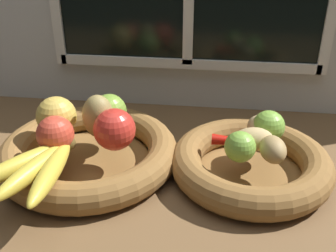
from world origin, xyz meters
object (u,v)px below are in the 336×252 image
lime_far (269,126)px  apple_golden_left (57,115)px  banana_bunch_front (37,167)px  lime_near (240,147)px  potato_back (262,128)px  potato_large (253,139)px  chili_pepper (243,142)px  potato_small (273,149)px  fruit_bowl_left (89,153)px  apple_red_right (115,129)px  pear_brown (99,116)px  fruit_bowl_right (250,164)px  apple_red_front (55,134)px  apple_green_back (109,111)px

lime_far → apple_golden_left: bearing=-177.2°
banana_bunch_front → lime_near: 34.93cm
lime_near → potato_back: bearing=61.0°
potato_large → chili_pepper: potato_large is taller
potato_small → banana_bunch_front: bearing=-166.5°
apple_golden_left → banana_bunch_front: 14.86cm
banana_bunch_front → chili_pepper: size_ratio=1.72×
fruit_bowl_left → potato_large: 32.13cm
apple_red_right → potato_small: 28.72cm
apple_red_right → banana_bunch_front: apple_red_right is taller
lime_near → pear_brown: bearing=168.4°
apple_red_right → apple_golden_left: bearing=161.1°
fruit_bowl_left → banana_bunch_front: 14.32cm
fruit_bowl_right → potato_back: bearing=65.6°
banana_bunch_front → potato_large: 38.52cm
fruit_bowl_right → potato_large: bearing=-90.0°
fruit_bowl_right → banana_bunch_front: (-36.37, -12.69, 4.71)cm
apple_red_front → potato_large: size_ratio=0.92×
apple_green_back → potato_back: 30.60cm
fruit_bowl_left → lime_far: 35.47cm
apple_red_right → chili_pepper: (23.69, 3.35, -2.85)cm
fruit_bowl_left → potato_small: (34.89, -3.21, 5.40)cm
potato_back → chili_pepper: 5.28cm
potato_small → chili_pepper: potato_small is taller
lime_near → chili_pepper: bearing=80.3°
banana_bunch_front → potato_large: bearing=19.2°
fruit_bowl_right → lime_far: size_ratio=4.94×
fruit_bowl_right → apple_red_front: apple_red_front is taller
fruit_bowl_right → apple_green_back: 29.87cm
lime_near → fruit_bowl_left: bearing=172.4°
fruit_bowl_left → potato_back: potato_back is taller
fruit_bowl_right → pear_brown: (-29.59, 1.67, 7.51)cm
apple_red_front → banana_bunch_front: size_ratio=0.34×
apple_red_front → potato_small: apple_red_front is taller
fruit_bowl_left → lime_far: size_ratio=5.72×
pear_brown → lime_near: (27.00, -5.55, -1.61)cm
pear_brown → potato_back: size_ratio=1.32×
potato_small → potato_back: potato_back is taller
apple_red_right → banana_bunch_front: size_ratio=0.39×
apple_red_front → apple_red_right: (10.54, 2.24, 0.48)cm
apple_red_front → apple_golden_left: (-2.03, 6.54, 0.47)cm
apple_green_back → potato_large: bearing=-11.4°
apple_red_front → chili_pepper: apple_red_front is taller
fruit_bowl_left → potato_small: potato_small is taller
potato_large → apple_golden_left: bearing=177.2°
potato_small → chili_pepper: bearing=140.1°
banana_bunch_front → lime_near: lime_near is taller
fruit_bowl_right → apple_golden_left: (-38.02, 1.89, 7.03)cm
apple_red_front → potato_large: 36.31cm
fruit_bowl_right → banana_bunch_front: 38.80cm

